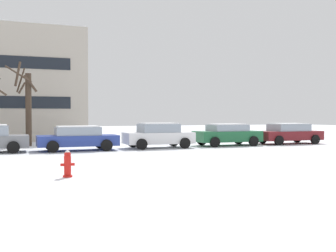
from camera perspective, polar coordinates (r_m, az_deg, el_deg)
name	(u,v)px	position (r m, az deg, el deg)	size (l,w,h in m)	color
ground_plane	(36,173)	(14.60, -18.07, -6.29)	(120.00, 120.00, 0.00)	white
road_surface	(32,162)	(17.89, -18.57, -4.87)	(80.00, 8.63, 0.00)	silver
fire_hydrant	(68,164)	(13.30, -13.93, -5.16)	(0.44, 0.30, 0.85)	red
parked_car_blue	(78,138)	(23.20, -12.55, -1.64)	(4.40, 2.04, 1.38)	#283D93
parked_car_white	(158,135)	(24.49, -1.35, -1.31)	(4.13, 2.09, 1.51)	white
parked_car_green	(227,134)	(26.66, 8.33, -1.17)	(4.28, 2.11, 1.42)	#1E6038
parked_car_maroon	(289,133)	(29.33, 16.57, -0.98)	(4.55, 2.14, 1.43)	maroon
tree_far_right	(27,104)	(27.46, -19.15, 2.87)	(1.97, 2.25, 5.48)	#423326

